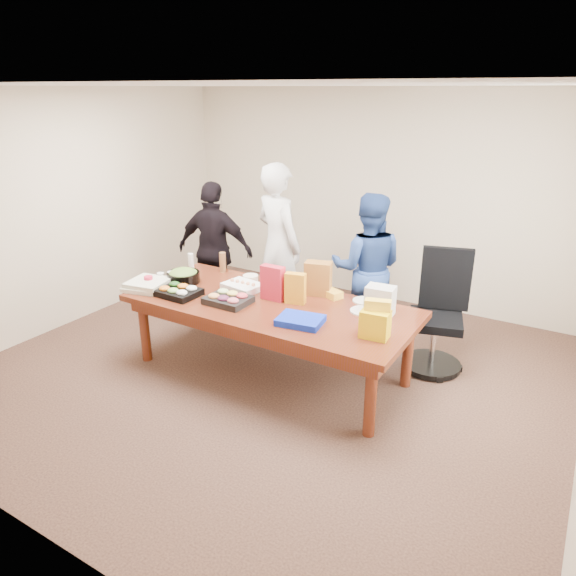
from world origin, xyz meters
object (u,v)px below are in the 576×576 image
Objects in this scene: conference_table at (270,338)px; salad_bowl at (183,277)px; office_chair at (436,316)px; person_center at (278,246)px; person_right at (367,268)px; sheet_cake at (243,286)px.

conference_table is 1.18m from salad_bowl.
office_chair is 2.00m from person_center.
person_center reaches higher than conference_table.
person_right is at bearing 144.41° from office_chair.
salad_bowl is at bearing 86.42° from person_center.
person_center is 0.98m from sheet_cake.
person_right is at bearing 68.16° from conference_table.
person_center reaches higher than salad_bowl.
salad_bowl is (-2.46, -0.88, 0.22)m from office_chair.
sheet_cake reaches higher than conference_table.
sheet_cake is at bearing -173.37° from office_chair.
salad_bowl is at bearing 17.06° from person_right.
office_chair is at bearing 33.44° from conference_table.
salad_bowl is at bearing -176.01° from office_chair.
person_right reaches higher than sheet_cake.
office_chair reaches higher than sheet_cake.
person_right is (1.08, 0.11, -0.13)m from person_center.
person_center is at bearing 65.17° from salad_bowl.
salad_bowl reaches higher than conference_table.
person_center is at bearing 117.96° from conference_table.
office_chair reaches higher than conference_table.
person_right is (-0.88, 0.32, 0.25)m from office_chair.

